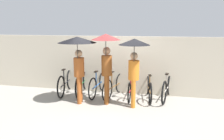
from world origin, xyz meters
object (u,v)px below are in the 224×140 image
at_px(pedestrian_leading, 78,50).
at_px(pedestrian_center, 106,52).
at_px(parked_bicycle_2, 98,84).
at_px(pedestrian_trailing, 134,56).
at_px(parked_bicycle_0, 66,82).
at_px(parked_bicycle_3, 114,86).
at_px(parked_bicycle_1, 82,83).
at_px(parked_bicycle_6, 167,88).
at_px(parked_bicycle_5, 149,88).
at_px(parked_bicycle_4, 131,88).

xyz_separation_m(pedestrian_leading, pedestrian_center, (0.83, 0.15, -0.07)).
relative_size(parked_bicycle_2, pedestrian_trailing, 0.89).
distance_m(parked_bicycle_0, pedestrian_trailing, 2.90).
height_order(parked_bicycle_0, parked_bicycle_3, parked_bicycle_0).
height_order(parked_bicycle_1, parked_bicycle_6, parked_bicycle_1).
height_order(pedestrian_leading, pedestrian_center, pedestrian_center).
distance_m(parked_bicycle_6, pedestrian_center, 2.37).
xyz_separation_m(pedestrian_leading, pedestrian_trailing, (1.67, 0.04, -0.14)).
height_order(parked_bicycle_2, parked_bicycle_6, parked_bicycle_6).
xyz_separation_m(parked_bicycle_0, parked_bicycle_5, (2.93, 0.02, -0.04)).
bearing_deg(parked_bicycle_6, pedestrian_center, 126.48).
xyz_separation_m(pedestrian_center, pedestrian_trailing, (0.84, -0.12, -0.07)).
xyz_separation_m(parked_bicycle_4, pedestrian_trailing, (0.17, -0.87, 1.19)).
xyz_separation_m(parked_bicycle_3, pedestrian_trailing, (0.75, -0.89, 1.17)).
bearing_deg(pedestrian_center, parked_bicycle_1, -42.75).
bearing_deg(parked_bicycle_6, parked_bicycle_3, 104.39).
height_order(parked_bicycle_5, pedestrian_trailing, pedestrian_trailing).
bearing_deg(parked_bicycle_5, parked_bicycle_4, 85.83).
bearing_deg(parked_bicycle_4, pedestrian_trailing, -169.39).
relative_size(pedestrian_center, pedestrian_trailing, 1.06).
bearing_deg(parked_bicycle_6, parked_bicycle_1, 101.61).
xyz_separation_m(parked_bicycle_6, pedestrian_leading, (-2.67, -1.01, 1.30)).
relative_size(parked_bicycle_1, pedestrian_leading, 0.87).
distance_m(parked_bicycle_0, pedestrian_center, 2.20).
height_order(parked_bicycle_3, parked_bicycle_4, parked_bicycle_4).
bearing_deg(parked_bicycle_5, parked_bicycle_3, 83.34).
relative_size(pedestrian_leading, pedestrian_center, 0.96).
bearing_deg(parked_bicycle_4, parked_bicycle_0, 89.32).
height_order(parked_bicycle_0, parked_bicycle_4, parked_bicycle_4).
xyz_separation_m(parked_bicycle_2, parked_bicycle_6, (2.34, 0.02, 0.00)).
relative_size(parked_bicycle_4, pedestrian_trailing, 0.79).
bearing_deg(parked_bicycle_5, pedestrian_center, 114.52).
relative_size(pedestrian_leading, pedestrian_trailing, 1.02).
distance_m(parked_bicycle_0, parked_bicycle_2, 1.17).
height_order(parked_bicycle_3, parked_bicycle_5, parked_bicycle_5).
xyz_separation_m(parked_bicycle_5, pedestrian_trailing, (-0.42, -0.91, 1.19)).
relative_size(parked_bicycle_0, pedestrian_center, 0.85).
relative_size(parked_bicycle_1, parked_bicycle_6, 1.03).
distance_m(parked_bicycle_3, pedestrian_leading, 1.85).
bearing_deg(parked_bicycle_0, parked_bicycle_5, -96.39).
relative_size(parked_bicycle_2, parked_bicycle_3, 1.07).
bearing_deg(pedestrian_trailing, pedestrian_leading, -5.05).
bearing_deg(pedestrian_leading, parked_bicycle_2, -116.78).
height_order(parked_bicycle_6, pedestrian_trailing, pedestrian_trailing).
distance_m(parked_bicycle_2, parked_bicycle_6, 2.34).
distance_m(parked_bicycle_0, parked_bicycle_3, 1.76).
bearing_deg(parked_bicycle_0, pedestrian_center, -121.52).
bearing_deg(pedestrian_leading, parked_bicycle_6, -167.54).
bearing_deg(parked_bicycle_2, parked_bicycle_1, 91.53).
xyz_separation_m(parked_bicycle_0, parked_bicycle_3, (1.76, 0.00, -0.02)).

